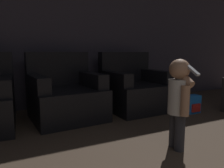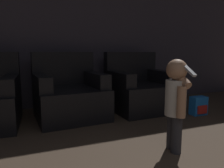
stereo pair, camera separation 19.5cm
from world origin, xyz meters
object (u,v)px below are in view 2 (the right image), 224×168
(armchair_right, at_px, (139,90))
(person_toddler, at_px, (176,98))
(armchair_middle, at_px, (69,95))
(toy_backpack, at_px, (199,106))

(armchair_right, bearing_deg, person_toddler, -108.16)
(armchair_middle, xyz_separation_m, toy_backpack, (1.78, -0.61, -0.18))
(armchair_middle, bearing_deg, toy_backpack, -22.71)
(toy_backpack, bearing_deg, armchair_right, 136.99)
(armchair_right, relative_size, toy_backpack, 3.47)
(armchair_middle, height_order, toy_backpack, armchair_middle)
(toy_backpack, bearing_deg, armchair_middle, 161.04)
(toy_backpack, bearing_deg, person_toddler, -142.02)
(person_toddler, bearing_deg, armchair_right, 176.99)
(person_toddler, bearing_deg, toy_backpack, 141.45)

